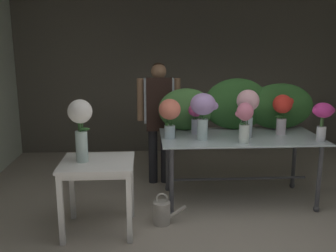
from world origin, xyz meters
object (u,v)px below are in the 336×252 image
Objects in this scene: display_table_glass at (239,146)px; vase_coral_freesia at (170,113)px; vase_fuchsia_ranunculus at (196,116)px; side_table_white at (98,171)px; vase_white_roses_tall at (81,123)px; florist at (159,111)px; vase_lilac_stock at (203,109)px; vase_rosy_hydrangea at (245,120)px; vase_magenta_anemones at (323,115)px; vase_scarlet_carnations at (282,109)px; watering_can at (162,212)px; vase_blush_snapdragons at (248,107)px.

display_table_glass is 0.92m from vase_coral_freesia.
display_table_glass is 0.62m from vase_fuchsia_ranunculus.
vase_white_roses_tall is at bearing -179.93° from side_table_white.
vase_coral_freesia reaches higher than vase_fuchsia_ranunculus.
florist is 0.95m from vase_lilac_stock.
vase_magenta_anemones is at bearing 1.74° from vase_rosy_hydrangea.
vase_coral_freesia is at bearing -150.18° from vase_fuchsia_ranunculus.
vase_scarlet_carnations is 1.10× the size of vase_magenta_anemones.
vase_coral_freesia is at bearing -176.28° from display_table_glass.
side_table_white is 1.19× the size of vase_white_roses_tall.
vase_scarlet_carnations is 2.33m from vase_white_roses_tall.
vase_white_roses_tall is at bearing -169.04° from vase_rosy_hydrangea.
vase_rosy_hydrangea reaches higher than vase_fuchsia_ranunculus.
vase_scarlet_carnations is at bearing -23.44° from florist.
watering_can is (-0.43, -0.68, -0.90)m from vase_fuchsia_ranunculus.
vase_lilac_stock is at bearing -168.65° from vase_scarlet_carnations.
vase_scarlet_carnations is at bearing 18.34° from side_table_white.
vase_coral_freesia is (-1.33, -0.10, -0.01)m from vase_scarlet_carnations.
vase_coral_freesia is at bearing -179.82° from vase_blush_snapdragons.
vase_rosy_hydrangea is 0.85× the size of vase_lilac_stock.
side_table_white reaches higher than watering_can.
watering_can is (-0.47, -0.40, -1.03)m from vase_lilac_stock.
florist is 3.64× the size of vase_rosy_hydrangea.
vase_coral_freesia is (-0.32, -0.19, 0.07)m from vase_fuchsia_ranunculus.
vase_white_roses_tall reaches higher than side_table_white.
display_table_glass reaches higher than side_table_white.
florist reaches higher than vase_coral_freesia.
vase_lilac_stock is at bearing 173.60° from vase_magenta_anemones.
vase_blush_snapdragons is at bearing 19.87° from side_table_white.
florist is at bearing 89.36° from watering_can.
watering_can is (-0.01, -1.22, -0.87)m from florist.
vase_coral_freesia is 1.07m from vase_white_roses_tall.
vase_scarlet_carnations reaches higher than display_table_glass.
vase_fuchsia_ranunculus is at bearing -51.91° from florist.
vase_magenta_anemones is at bearing -17.50° from vase_blush_snapdragons.
vase_blush_snapdragons is 1.56× the size of watering_can.
watering_can is at bearing -171.72° from vase_magenta_anemones.
vase_rosy_hydrangea is at bearing -44.15° from vase_fuchsia_ranunculus.
vase_blush_snapdragons is 1.88m from vase_white_roses_tall.
vase_magenta_anemones reaches higher than watering_can.
vase_blush_snapdragons is 0.89m from vase_coral_freesia.
vase_lilac_stock is at bearing -162.20° from display_table_glass.
vase_lilac_stock reaches higher than vase_scarlet_carnations.
vase_blush_snapdragons is at bearing 10.44° from vase_lilac_stock.
display_table_glass reaches higher than watering_can.
watering_can is at bearing 8.37° from side_table_white.
vase_white_roses_tall is at bearing -121.32° from florist.
vase_scarlet_carnations is 1.02m from vase_fuchsia_ranunculus.
vase_blush_snapdragons is at bearing 0.18° from vase_coral_freesia.
vase_coral_freesia is 0.86× the size of vase_lilac_stock.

